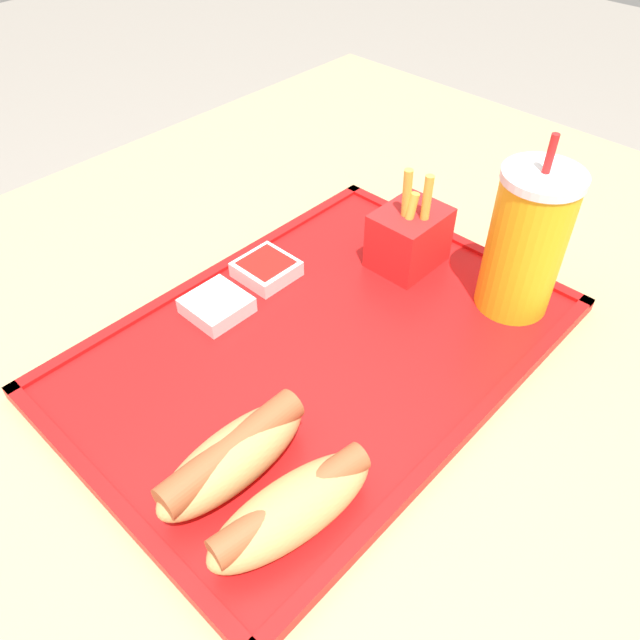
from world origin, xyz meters
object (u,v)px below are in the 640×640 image
object	(u,v)px
hot_dog_near	(233,456)
sauce_cup_ketchup	(266,269)
sauce_cup_mayo	(217,305)
soda_cup	(526,242)
hot_dog_far	(292,508)
fries_carton	(409,237)

from	to	relation	value
hot_dog_near	sauce_cup_ketchup	bearing A→B (deg)	-138.64
sauce_cup_mayo	sauce_cup_ketchup	size ratio (longest dim) A/B	1.00
soda_cup	hot_dog_far	bearing A→B (deg)	2.56
sauce_cup_mayo	fries_carton	bearing A→B (deg)	155.74
hot_dog_far	hot_dog_near	size ratio (longest dim) A/B	1.04
sauce_cup_mayo	soda_cup	bearing A→B (deg)	136.22
soda_cup	hot_dog_far	distance (m)	0.33
fries_carton	sauce_cup_mayo	distance (m)	0.21
soda_cup	hot_dog_near	world-z (taller)	soda_cup
hot_dog_far	sauce_cup_ketchup	world-z (taller)	hot_dog_far
soda_cup	sauce_cup_mayo	world-z (taller)	soda_cup
fries_carton	sauce_cup_ketchup	world-z (taller)	fries_carton
sauce_cup_mayo	sauce_cup_ketchup	bearing A→B (deg)	-174.78
sauce_cup_mayo	sauce_cup_ketchup	world-z (taller)	same
hot_dog_near	sauce_cup_ketchup	world-z (taller)	hot_dog_near
soda_cup	sauce_cup_ketchup	world-z (taller)	soda_cup
hot_dog_far	fries_carton	xyz separation A→B (m)	(-0.30, -0.13, 0.01)
hot_dog_far	sauce_cup_mayo	xyz separation A→B (m)	(-0.11, -0.22, -0.01)
soda_cup	fries_carton	bearing A→B (deg)	-80.44
soda_cup	hot_dog_near	bearing A→B (deg)	-8.46
sauce_cup_mayo	hot_dog_far	bearing A→B (deg)	63.01
hot_dog_far	soda_cup	bearing A→B (deg)	-177.44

